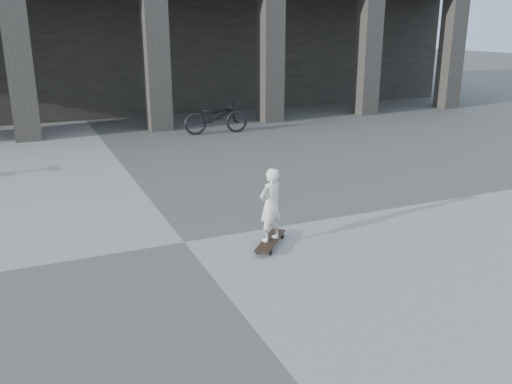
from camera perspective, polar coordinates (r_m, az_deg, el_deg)
name	(u,v)px	position (r m, az deg, el deg)	size (l,w,h in m)	color
ground	(184,242)	(7.84, -7.57, -5.26)	(90.00, 90.00, 0.00)	#484845
colonnade	(68,21)	(20.84, -19.20, 16.60)	(28.00, 8.82, 6.00)	black
longboard	(270,241)	(7.63, 1.52, -5.19)	(0.74, 0.80, 0.09)	black
child	(271,205)	(7.44, 1.55, -1.37)	(0.38, 0.25, 1.04)	silver
bicycle	(216,117)	(15.35, -4.24, 7.91)	(0.63, 1.81, 0.95)	black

